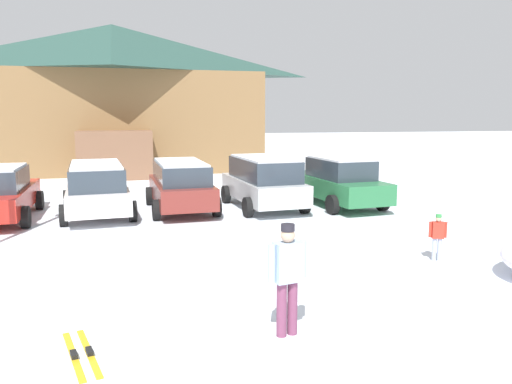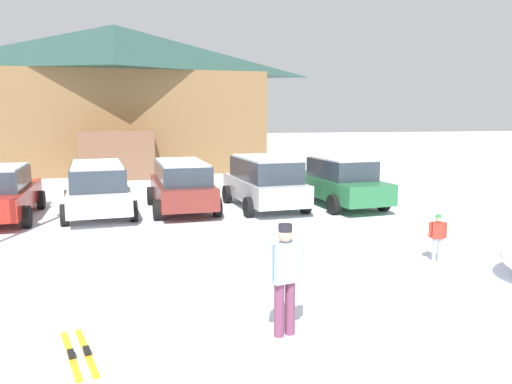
{
  "view_description": "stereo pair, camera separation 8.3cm",
  "coord_description": "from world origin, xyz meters",
  "px_view_note": "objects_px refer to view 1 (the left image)",
  "views": [
    {
      "loc": [
        -1.75,
        -3.79,
        3.21
      ],
      "look_at": [
        0.95,
        8.2,
        1.29
      ],
      "focal_mm": 35.0,
      "sensor_mm": 36.0,
      "label": 1
    },
    {
      "loc": [
        -1.67,
        -3.81,
        3.21
      ],
      "look_at": [
        0.95,
        8.2,
        1.29
      ],
      "focal_mm": 35.0,
      "sensor_mm": 36.0,
      "label": 2
    }
  ],
  "objects_px": {
    "parked_maroon_van": "(181,184)",
    "skier_adult_in_blue_parka": "(287,273)",
    "parked_green_coupe": "(338,181)",
    "parked_silver_wagon": "(263,181)",
    "ski_lodge": "(114,97)",
    "parked_white_suv": "(97,187)",
    "pair_of_skis": "(81,354)",
    "skier_child_in_red_jacket": "(438,235)"
  },
  "relations": [
    {
      "from": "parked_maroon_van",
      "to": "parked_silver_wagon",
      "type": "xyz_separation_m",
      "value": [
        2.81,
        -0.16,
        0.04
      ]
    },
    {
      "from": "parked_white_suv",
      "to": "parked_maroon_van",
      "type": "bearing_deg",
      "value": 2.71
    },
    {
      "from": "parked_silver_wagon",
      "to": "parked_green_coupe",
      "type": "distance_m",
      "value": 2.7
    },
    {
      "from": "parked_maroon_van",
      "to": "parked_silver_wagon",
      "type": "relative_size",
      "value": 1.01
    },
    {
      "from": "parked_maroon_van",
      "to": "ski_lodge",
      "type": "bearing_deg",
      "value": 101.32
    },
    {
      "from": "parked_green_coupe",
      "to": "pair_of_skis",
      "type": "distance_m",
      "value": 12.41
    },
    {
      "from": "ski_lodge",
      "to": "pair_of_skis",
      "type": "relative_size",
      "value": 10.74
    },
    {
      "from": "parked_silver_wagon",
      "to": "skier_adult_in_blue_parka",
      "type": "bearing_deg",
      "value": -101.55
    },
    {
      "from": "pair_of_skis",
      "to": "parked_maroon_van",
      "type": "bearing_deg",
      "value": 78.27
    },
    {
      "from": "parked_white_suv",
      "to": "pair_of_skis",
      "type": "distance_m",
      "value": 9.93
    },
    {
      "from": "parked_maroon_van",
      "to": "pair_of_skis",
      "type": "bearing_deg",
      "value": -101.73
    },
    {
      "from": "pair_of_skis",
      "to": "ski_lodge",
      "type": "bearing_deg",
      "value": 91.54
    },
    {
      "from": "ski_lodge",
      "to": "skier_adult_in_blue_parka",
      "type": "height_order",
      "value": "ski_lodge"
    },
    {
      "from": "skier_adult_in_blue_parka",
      "to": "pair_of_skis",
      "type": "xyz_separation_m",
      "value": [
        -2.88,
        0.0,
        -0.92
      ]
    },
    {
      "from": "skier_child_in_red_jacket",
      "to": "parked_green_coupe",
      "type": "bearing_deg",
      "value": 86.46
    },
    {
      "from": "pair_of_skis",
      "to": "parked_green_coupe",
      "type": "bearing_deg",
      "value": 52.23
    },
    {
      "from": "parked_green_coupe",
      "to": "skier_adult_in_blue_parka",
      "type": "distance_m",
      "value": 10.86
    },
    {
      "from": "ski_lodge",
      "to": "skier_child_in_red_jacket",
      "type": "bearing_deg",
      "value": -69.33
    },
    {
      "from": "skier_adult_in_blue_parka",
      "to": "parked_silver_wagon",
      "type": "bearing_deg",
      "value": 78.45
    },
    {
      "from": "parked_silver_wagon",
      "to": "parked_maroon_van",
      "type": "bearing_deg",
      "value": 176.68
    },
    {
      "from": "parked_maroon_van",
      "to": "skier_child_in_red_jacket",
      "type": "distance_m",
      "value": 8.75
    },
    {
      "from": "parked_white_suv",
      "to": "skier_child_in_red_jacket",
      "type": "relative_size",
      "value": 4.66
    },
    {
      "from": "ski_lodge",
      "to": "parked_white_suv",
      "type": "xyz_separation_m",
      "value": [
        0.04,
        -13.65,
        -3.27
      ]
    },
    {
      "from": "parked_maroon_van",
      "to": "parked_silver_wagon",
      "type": "bearing_deg",
      "value": -3.32
    },
    {
      "from": "ski_lodge",
      "to": "skier_child_in_red_jacket",
      "type": "height_order",
      "value": "ski_lodge"
    },
    {
      "from": "parked_silver_wagon",
      "to": "skier_adult_in_blue_parka",
      "type": "relative_size",
      "value": 2.7
    },
    {
      "from": "parked_white_suv",
      "to": "skier_child_in_red_jacket",
      "type": "distance_m",
      "value": 10.45
    },
    {
      "from": "parked_white_suv",
      "to": "parked_green_coupe",
      "type": "height_order",
      "value": "parked_green_coupe"
    },
    {
      "from": "ski_lodge",
      "to": "parked_white_suv",
      "type": "relative_size",
      "value": 3.46
    },
    {
      "from": "parked_silver_wagon",
      "to": "skier_child_in_red_jacket",
      "type": "bearing_deg",
      "value": -71.94
    },
    {
      "from": "ski_lodge",
      "to": "parked_green_coupe",
      "type": "distance_m",
      "value": 16.35
    },
    {
      "from": "skier_child_in_red_jacket",
      "to": "skier_adult_in_blue_parka",
      "type": "height_order",
      "value": "skier_adult_in_blue_parka"
    },
    {
      "from": "parked_white_suv",
      "to": "skier_adult_in_blue_parka",
      "type": "xyz_separation_m",
      "value": [
        3.47,
        -9.88,
        0.04
      ]
    },
    {
      "from": "parked_white_suv",
      "to": "parked_silver_wagon",
      "type": "relative_size",
      "value": 1.08
    },
    {
      "from": "parked_maroon_van",
      "to": "skier_adult_in_blue_parka",
      "type": "bearing_deg",
      "value": -85.43
    },
    {
      "from": "parked_silver_wagon",
      "to": "parked_green_coupe",
      "type": "xyz_separation_m",
      "value": [
        2.7,
        -0.05,
        -0.08
      ]
    },
    {
      "from": "parked_white_suv",
      "to": "parked_silver_wagon",
      "type": "distance_m",
      "value": 5.48
    },
    {
      "from": "ski_lodge",
      "to": "parked_white_suv",
      "type": "height_order",
      "value": "ski_lodge"
    },
    {
      "from": "skier_child_in_red_jacket",
      "to": "parked_maroon_van",
      "type": "bearing_deg",
      "value": 125.5
    },
    {
      "from": "parked_maroon_van",
      "to": "skier_child_in_red_jacket",
      "type": "xyz_separation_m",
      "value": [
        5.08,
        -7.12,
        -0.31
      ]
    },
    {
      "from": "ski_lodge",
      "to": "parked_silver_wagon",
      "type": "distance_m",
      "value": 15.1
    },
    {
      "from": "parked_maroon_van",
      "to": "pair_of_skis",
      "type": "relative_size",
      "value": 2.9
    }
  ]
}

